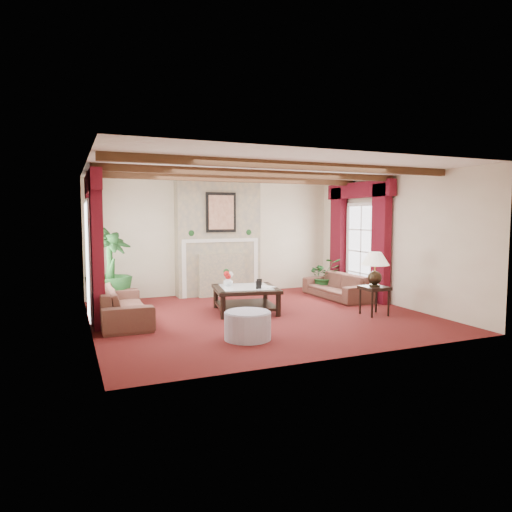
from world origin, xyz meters
name	(u,v)px	position (x,y,z in m)	size (l,w,h in m)	color
floor	(261,316)	(0.00, 0.00, 0.00)	(6.00, 6.00, 0.00)	#3F0B11
ceiling	(261,170)	(0.00, 0.00, 2.70)	(6.00, 6.00, 0.00)	white
back_wall	(216,238)	(0.00, 2.75, 1.35)	(6.00, 0.02, 2.70)	beige
left_wall	(89,248)	(-3.00, 0.00, 1.35)	(0.02, 5.50, 2.70)	beige
right_wall	(392,241)	(3.00, 0.00, 1.35)	(0.02, 5.50, 2.70)	beige
ceiling_beams	(261,173)	(0.00, 0.00, 2.64)	(6.00, 3.00, 0.12)	#342110
fireplace	(218,180)	(0.00, 2.55, 2.70)	(2.00, 0.52, 2.70)	tan
french_door_left	(86,201)	(-2.97, 1.00, 2.13)	(0.10, 1.10, 2.16)	white
french_door_right	(363,204)	(2.97, 1.00, 2.13)	(0.10, 1.10, 2.16)	white
curtains_left	(92,178)	(-2.86, 1.00, 2.55)	(0.20, 2.40, 2.55)	#470915
curtains_right	(359,186)	(2.86, 1.00, 2.55)	(0.20, 2.40, 2.55)	#470915
sofa_left	(122,299)	(-2.44, 0.53, 0.41)	(0.64, 2.10, 0.82)	#320D18
sofa_right	(337,282)	(2.34, 1.04, 0.37)	(0.58, 1.90, 0.74)	#320D18
potted_palm	(109,287)	(-2.56, 1.73, 0.46)	(1.74, 1.85, 0.92)	black
small_plant	(324,279)	(2.45, 1.79, 0.33)	(0.86, 0.94, 0.66)	black
coffee_table	(246,300)	(-0.14, 0.43, 0.24)	(1.19, 1.19, 0.49)	black
side_table	(374,301)	(2.01, -0.76, 0.27)	(0.46, 0.46, 0.55)	black
ottoman	(248,326)	(-0.83, -1.42, 0.21)	(0.71, 0.71, 0.42)	gray
table_lamp	(375,269)	(2.01, -0.76, 0.88)	(0.53, 0.53, 0.67)	black
flower_vase	(228,281)	(-0.40, 0.70, 0.58)	(0.24, 0.25, 0.19)	silver
book	(263,280)	(0.11, 0.18, 0.65)	(0.22, 0.11, 0.32)	black
photo_frame_a	(259,285)	(-0.01, 0.09, 0.57)	(0.13, 0.02, 0.17)	black
photo_frame_b	(259,282)	(0.17, 0.49, 0.56)	(0.11, 0.02, 0.14)	black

